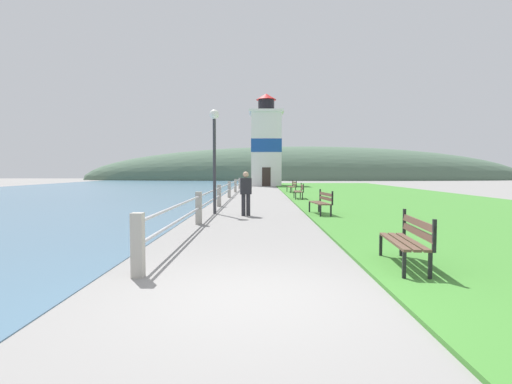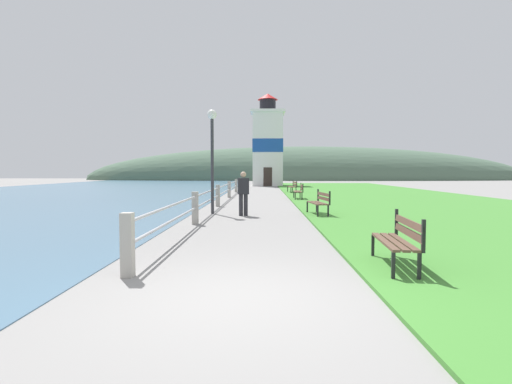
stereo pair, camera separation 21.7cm
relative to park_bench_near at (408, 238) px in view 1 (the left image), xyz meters
name	(u,v)px [view 1 (the left image)]	position (x,y,z in m)	size (l,w,h in m)	color
ground_plane	(250,298)	(-2.60, -1.53, -0.54)	(160.00, 160.00, 0.00)	gray
grass_verge	(390,198)	(5.25, 17.06, -0.51)	(12.00, 55.76, 0.06)	#428433
water_strip	(18,198)	(-16.95, 17.06, -0.53)	(24.00, 89.22, 0.01)	#476B84
seawall_railing	(225,190)	(-4.35, 14.77, 0.06)	(0.18, 30.78, 1.00)	#A8A399
park_bench_near	(408,238)	(0.00, 0.00, 0.00)	(0.61, 1.67, 0.94)	brown
park_bench_midway	(322,201)	(-0.19, 7.95, 0.00)	(0.67, 1.65, 0.94)	brown
park_bench_far	(300,190)	(-0.21, 16.03, 0.00)	(0.51, 1.61, 0.94)	brown
park_bench_by_lighthouse	(292,186)	(-0.07, 22.80, 0.00)	(0.60, 1.94, 0.94)	brown
lighthouse	(266,145)	(-1.79, 37.16, 3.93)	(3.69, 3.69, 10.01)	white
person_strolling	(246,192)	(-2.98, 7.90, 0.34)	(0.43, 0.29, 1.61)	#28282D
lamp_post	(214,142)	(-4.20, 8.61, 2.20)	(0.36, 0.36, 3.96)	#333338
distant_hillside	(303,180)	(5.40, 65.65, -0.54)	(80.00, 16.00, 12.00)	#4C6651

